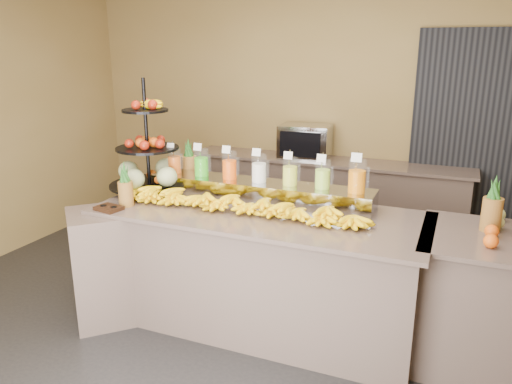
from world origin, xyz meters
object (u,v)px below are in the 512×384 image
Objects in this scene: condiment_caddy at (109,208)px; oven_warmer at (305,141)px; fruit_stand at (153,164)px; pitcher_tray at (259,191)px; banana_heap at (234,201)px.

condiment_caddy is 0.35× the size of oven_warmer.
condiment_caddy is at bearing -74.57° from fruit_stand.
banana_heap is at bearing -101.43° from pitcher_tray.
fruit_stand is at bearing 165.84° from banana_heap.
fruit_stand is 1.95m from oven_warmer.
fruit_stand is 1.73× the size of oven_warmer.
banana_heap is 0.96m from condiment_caddy.
banana_heap is (-0.07, -0.33, -0.00)m from pitcher_tray.
fruit_stand reaches higher than banana_heap.
pitcher_tray is at bearing -88.75° from oven_warmer.
fruit_stand is (-0.86, 0.22, 0.17)m from banana_heap.
pitcher_tray is 0.33m from banana_heap.
banana_heap is 2.00m from oven_warmer.
fruit_stand reaches higher than pitcher_tray.
oven_warmer is at bearing 70.87° from condiment_caddy.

